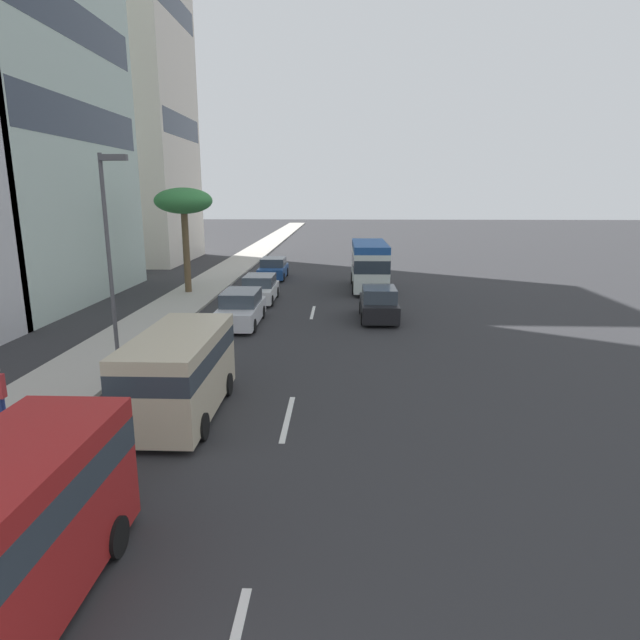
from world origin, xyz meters
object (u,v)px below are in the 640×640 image
(car_third, at_px, (273,269))
(street_lamp, at_px, (110,241))
(car_fourth, at_px, (259,289))
(car_sixth, at_px, (379,304))
(van_seventh, at_px, (179,369))
(minibus_lead, at_px, (369,264))
(car_second, at_px, (241,309))
(palm_tree, at_px, (184,203))

(car_third, xyz_separation_m, street_lamp, (-21.58, 2.85, 3.93))
(car_fourth, height_order, street_lamp, street_lamp)
(car_sixth, bearing_deg, car_third, 27.83)
(car_third, xyz_separation_m, van_seventh, (-25.45, -0.49, 0.66))
(car_fourth, height_order, van_seventh, van_seventh)
(street_lamp, bearing_deg, car_fourth, -13.63)
(minibus_lead, height_order, car_sixth, minibus_lead)
(van_seventh, bearing_deg, street_lamp, -139.22)
(car_second, distance_m, palm_tree, 10.53)
(car_fourth, xyz_separation_m, van_seventh, (-16.71, -0.23, 0.66))
(street_lamp, bearing_deg, car_sixth, -49.61)
(minibus_lead, bearing_deg, van_seventh, 163.00)
(car_third, bearing_deg, car_fourth, 1.71)
(van_seventh, distance_m, street_lamp, 6.07)
(minibus_lead, distance_m, street_lamp, 20.05)
(minibus_lead, bearing_deg, car_third, 57.99)
(car_second, xyz_separation_m, van_seventh, (-10.95, -0.28, 0.62))
(car_sixth, xyz_separation_m, palm_tree, (6.69, 11.60, 4.88))
(car_second, xyz_separation_m, car_fourth, (5.76, -0.05, -0.04))
(minibus_lead, bearing_deg, car_sixth, -179.78)
(minibus_lead, relative_size, car_sixth, 1.65)
(minibus_lead, distance_m, car_fourth, 8.06)
(street_lamp, bearing_deg, palm_tree, 6.70)
(minibus_lead, distance_m, van_seventh, 22.08)
(car_sixth, relative_size, street_lamp, 0.56)
(car_third, xyz_separation_m, palm_tree, (-6.52, 4.62, 4.93))
(car_second, xyz_separation_m, car_sixth, (1.29, -6.77, 0.01))
(car_fourth, distance_m, van_seventh, 16.73)
(car_fourth, bearing_deg, car_sixth, 56.32)
(minibus_lead, height_order, van_seventh, minibus_lead)
(car_fourth, distance_m, palm_tree, 7.29)
(minibus_lead, relative_size, street_lamp, 0.92)
(van_seventh, bearing_deg, palm_tree, -164.89)
(palm_tree, bearing_deg, car_fourth, -114.42)
(car_second, distance_m, street_lamp, 8.64)
(street_lamp, bearing_deg, van_seventh, -139.22)
(minibus_lead, distance_m, palm_tree, 12.42)
(car_second, bearing_deg, minibus_lead, 146.48)
(car_third, height_order, car_sixth, car_sixth)
(car_fourth, bearing_deg, van_seventh, 0.78)
(minibus_lead, relative_size, car_second, 1.44)
(car_fourth, relative_size, van_seventh, 0.82)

